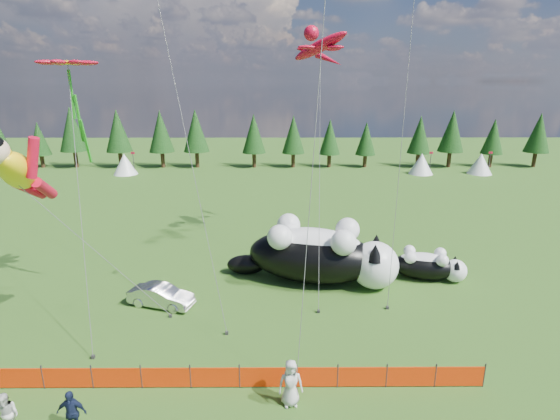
{
  "coord_description": "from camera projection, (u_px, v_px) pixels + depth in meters",
  "views": [
    {
      "loc": [
        2.57,
        -18.12,
        12.07
      ],
      "look_at": [
        2.69,
        4.0,
        5.54
      ],
      "focal_mm": 28.0,
      "sensor_mm": 36.0,
      "label": 1
    }
  ],
  "objects": [
    {
      "name": "ground",
      "position": [
        224.0,
        345.0,
        20.79
      ],
      "size": [
        160.0,
        160.0,
        0.0
      ],
      "primitive_type": "plane",
      "color": "#15390A",
      "rests_on": "ground"
    },
    {
      "name": "safety_fence",
      "position": [
        215.0,
        377.0,
        17.77
      ],
      "size": [
        22.06,
        0.06,
        1.1
      ],
      "color": "#262626",
      "rests_on": "ground"
    },
    {
      "name": "tree_line",
      "position": [
        260.0,
        140.0,
        62.81
      ],
      "size": [
        90.0,
        4.0,
        8.0
      ],
      "primitive_type": null,
      "color": "black",
      "rests_on": "ground"
    },
    {
      "name": "festival_tents",
      "position": [
        340.0,
        164.0,
        58.81
      ],
      "size": [
        50.0,
        3.2,
        2.8
      ],
      "primitive_type": null,
      "color": "white",
      "rests_on": "ground"
    },
    {
      "name": "cat_large",
      "position": [
        320.0,
        254.0,
        26.93
      ],
      "size": [
        10.7,
        5.68,
        3.92
      ],
      "rotation": [
        0.0,
        0.0,
        -0.25
      ],
      "color": "black",
      "rests_on": "ground"
    },
    {
      "name": "cat_small",
      "position": [
        428.0,
        265.0,
        27.55
      ],
      "size": [
        5.33,
        2.79,
        1.95
      ],
      "rotation": [
        0.0,
        0.0,
        -0.24
      ],
      "color": "black",
      "rests_on": "ground"
    },
    {
      "name": "car",
      "position": [
        161.0,
        296.0,
        24.29
      ],
      "size": [
        3.9,
        2.3,
        1.21
      ],
      "primitive_type": "imported",
      "rotation": [
        0.0,
        0.0,
        1.28
      ],
      "color": "silver",
      "rests_on": "ground"
    },
    {
      "name": "spectator_b",
      "position": [
        7.0,
        416.0,
        15.22
      ],
      "size": [
        0.87,
        0.55,
        1.73
      ],
      "primitive_type": "imported",
      "rotation": [
        0.0,
        0.0,
        -0.06
      ],
      "color": "beige",
      "rests_on": "ground"
    },
    {
      "name": "spectator_c",
      "position": [
        72.0,
        413.0,
        15.32
      ],
      "size": [
        1.05,
        0.55,
        1.78
      ],
      "primitive_type": "imported",
      "rotation": [
        0.0,
        0.0,
        0.01
      ],
      "color": "#151D3B",
      "rests_on": "ground"
    },
    {
      "name": "spectator_e",
      "position": [
        291.0,
        383.0,
        16.73
      ],
      "size": [
        1.0,
        0.7,
        1.93
      ],
      "primitive_type": "imported",
      "rotation": [
        0.0,
        0.0,
        0.1
      ],
      "color": "beige",
      "rests_on": "ground"
    },
    {
      "name": "superhero_kite",
      "position": [
        18.0,
        171.0,
        17.81
      ],
      "size": [
        7.5,
        5.84,
        11.33
      ],
      "color": "yellow",
      "rests_on": "ground"
    },
    {
      "name": "gecko_kite",
      "position": [
        320.0,
        46.0,
        28.7
      ],
      "size": [
        6.7,
        12.67,
        16.99
      ],
      "color": "red",
      "rests_on": "ground"
    },
    {
      "name": "flower_kite",
      "position": [
        68.0,
        66.0,
        20.59
      ],
      "size": [
        3.49,
        6.43,
        13.67
      ],
      "color": "red",
      "rests_on": "ground"
    }
  ]
}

